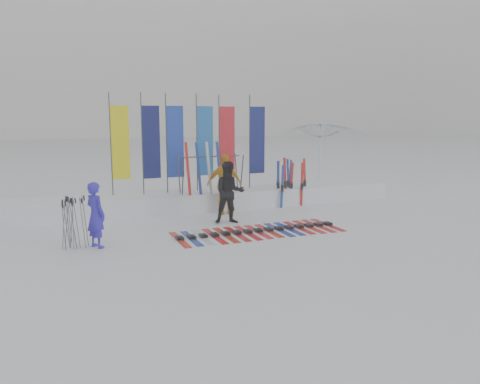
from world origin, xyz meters
name	(u,v)px	position (x,y,z in m)	size (l,w,h in m)	color
ground	(257,242)	(0.00, 0.00, 0.00)	(120.00, 120.00, 0.00)	white
snow_bank	(201,200)	(0.00, 4.60, 0.30)	(14.00, 1.60, 0.60)	white
person_blue	(96,215)	(-3.69, 1.00, 0.78)	(0.57, 0.37, 1.56)	#2C22C7
person_black	(230,193)	(0.12, 2.21, 0.90)	(0.87, 0.68, 1.79)	black
person_yellow	(224,184)	(0.44, 3.52, 0.95)	(1.12, 0.47, 1.91)	orange
tent_canopy	(322,158)	(5.13, 5.32, 1.47)	(3.20, 3.27, 2.94)	white
ski_row	(258,231)	(0.45, 0.91, 0.03)	(4.50, 1.69, 0.07)	red
pole_cluster	(72,223)	(-4.22, 1.14, 0.60)	(0.60, 0.62, 1.25)	#595B60
feather_flags	(190,142)	(-0.29, 4.75, 2.24)	(5.22, 0.30, 3.20)	#383A3F
ski_rack	(211,169)	(0.23, 4.20, 1.38)	(2.04, 0.80, 1.23)	#383A3F
upright_skis	(289,183)	(3.12, 4.18, 0.78)	(1.21, 1.06, 1.67)	red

